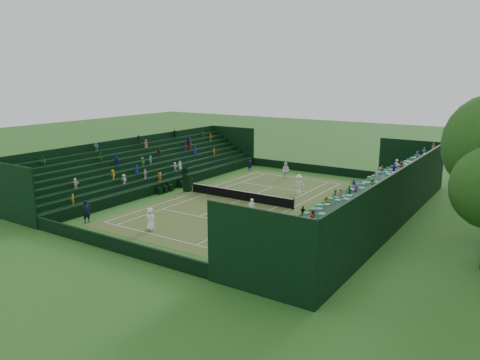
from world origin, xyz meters
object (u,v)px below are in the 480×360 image
Objects in this scene: umpire_chair at (187,180)px; player_near_west at (151,219)px; player_far_east at (299,184)px; player_near_east at (252,208)px; player_far_west at (286,170)px; tennis_net at (240,195)px.

player_near_west is at bearing -63.24° from umpire_chair.
player_near_west is 17.25m from player_far_east.
player_far_west is (-4.83, 15.23, 0.10)m from player_near_east.
player_far_west reaches higher than player_near_east.
umpire_chair reaches higher than tennis_net.
player_near_west is 22.39m from player_far_west.
umpire_chair is at bearing -52.52° from player_near_east.
player_near_west reaches higher than player_near_east.
player_near_west is (5.68, -11.27, -0.25)m from umpire_chair.
player_near_west is at bearing -94.26° from tennis_net.
umpire_chair reaches higher than player_far_east.
player_near_east is at bearing -46.51° from tennis_net.
player_near_east is (4.75, 7.17, -0.07)m from player_near_west.
umpire_chair reaches higher than player_near_west.
umpire_chair is 12.46m from player_far_west.
player_far_east is (3.58, 5.39, 0.47)m from tennis_net.
player_far_east is (4.42, 16.67, 0.08)m from player_near_west.
player_far_east is at bearing 28.15° from umpire_chair.
player_near_east is (3.91, -4.12, 0.32)m from tennis_net.
player_near_east is at bearing -21.47° from umpire_chair.
player_far_east is (4.50, -5.72, 0.05)m from player_far_west.
tennis_net is at bearing -77.56° from player_near_east.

